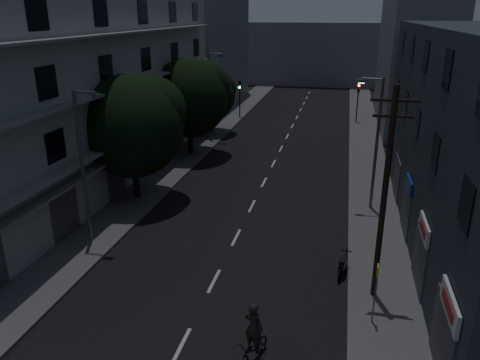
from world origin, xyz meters
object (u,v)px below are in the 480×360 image
at_px(utility_pole, 385,193).
at_px(motorcycle, 343,267).
at_px(cyclist, 253,343).
at_px(bus_stop_sign, 376,283).

relative_size(utility_pole, motorcycle, 5.12).
distance_m(utility_pole, cyclist, 7.77).
xyz_separation_m(bus_stop_sign, cyclist, (-4.17, -3.04, -1.07)).
bearing_deg(bus_stop_sign, cyclist, -143.91).
height_order(bus_stop_sign, cyclist, bus_stop_sign).
xyz_separation_m(motorcycle, cyclist, (-2.98, -6.57, 0.37)).
distance_m(utility_pole, motorcycle, 4.86).
bearing_deg(cyclist, bus_stop_sign, 56.10).
height_order(utility_pole, bus_stop_sign, utility_pole).
distance_m(bus_stop_sign, cyclist, 5.28).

